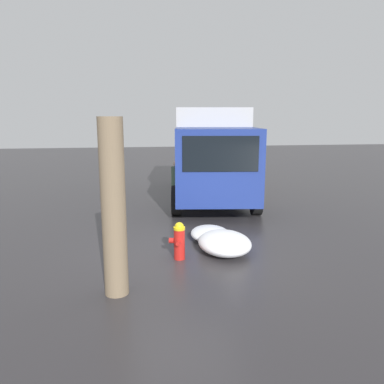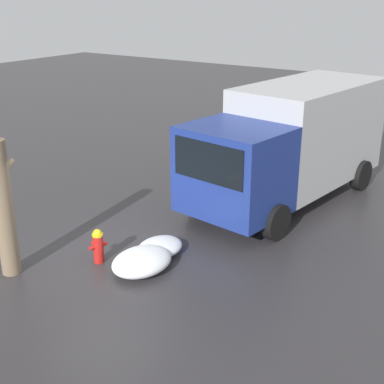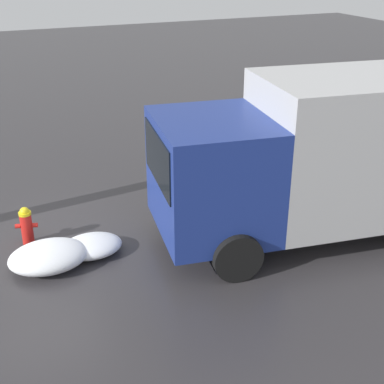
{
  "view_description": "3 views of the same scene",
  "coord_description": "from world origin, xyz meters",
  "px_view_note": "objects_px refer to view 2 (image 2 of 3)",
  "views": [
    {
      "loc": [
        -7.34,
        0.88,
        2.91
      ],
      "look_at": [
        3.3,
        -0.78,
        0.75
      ],
      "focal_mm": 35.0,
      "sensor_mm": 36.0,
      "label": 1
    },
    {
      "loc": [
        -7.57,
        -7.57,
        5.67
      ],
      "look_at": [
        2.25,
        -0.97,
        1.15
      ],
      "focal_mm": 50.0,
      "sensor_mm": 36.0,
      "label": 2
    },
    {
      "loc": [
        -0.61,
        -9.76,
        5.42
      ],
      "look_at": [
        3.3,
        -0.55,
        0.76
      ],
      "focal_mm": 50.0,
      "sensor_mm": 36.0,
      "label": 3
    }
  ],
  "objects_px": {
    "fire_hydrant": "(98,245)",
    "pedestrian": "(214,177)",
    "delivery_truck": "(292,140)",
    "tree_trunk": "(4,209)"
  },
  "relations": [
    {
      "from": "tree_trunk",
      "to": "delivery_truck",
      "type": "bearing_deg",
      "value": -23.14
    },
    {
      "from": "fire_hydrant",
      "to": "pedestrian",
      "type": "bearing_deg",
      "value": -80.39
    },
    {
      "from": "pedestrian",
      "to": "delivery_truck",
      "type": "bearing_deg",
      "value": -153.41
    },
    {
      "from": "delivery_truck",
      "to": "tree_trunk",
      "type": "bearing_deg",
      "value": 74.57
    },
    {
      "from": "delivery_truck",
      "to": "pedestrian",
      "type": "xyz_separation_m",
      "value": [
        -1.78,
        1.44,
        -0.85
      ]
    },
    {
      "from": "fire_hydrant",
      "to": "tree_trunk",
      "type": "bearing_deg",
      "value": 64.02
    },
    {
      "from": "fire_hydrant",
      "to": "delivery_truck",
      "type": "relative_size",
      "value": 0.11
    },
    {
      "from": "pedestrian",
      "to": "tree_trunk",
      "type": "bearing_deg",
      "value": 48.89
    },
    {
      "from": "delivery_truck",
      "to": "pedestrian",
      "type": "bearing_deg",
      "value": 58.6
    },
    {
      "from": "fire_hydrant",
      "to": "delivery_truck",
      "type": "xyz_separation_m",
      "value": [
        5.88,
        -1.88,
        1.32
      ]
    }
  ]
}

